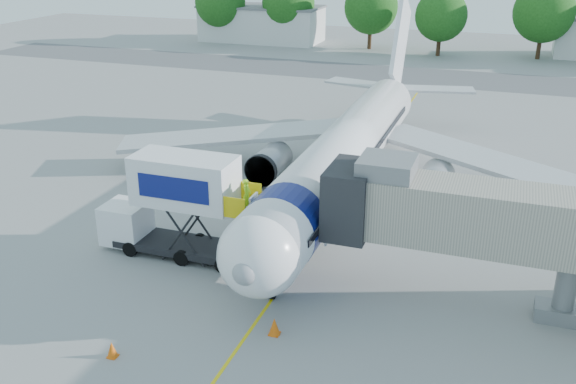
% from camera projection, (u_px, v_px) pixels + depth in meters
% --- Properties ---
extents(ground, '(160.00, 160.00, 0.00)m').
position_uv_depth(ground, '(329.00, 218.00, 38.03)').
color(ground, gray).
rests_on(ground, ground).
extents(guidance_line, '(0.15, 70.00, 0.01)m').
position_uv_depth(guidance_line, '(329.00, 218.00, 38.03)').
color(guidance_line, yellow).
rests_on(guidance_line, ground).
extents(taxiway_strip, '(120.00, 10.00, 0.01)m').
position_uv_depth(taxiway_strip, '(428.00, 77.00, 74.70)').
color(taxiway_strip, '#59595B').
rests_on(taxiway_strip, ground).
extents(aircraft, '(34.17, 37.73, 11.35)m').
position_uv_depth(aircraft, '(348.00, 150.00, 40.51)').
color(aircraft, white).
rests_on(aircraft, ground).
extents(jet_bridge, '(13.90, 3.20, 6.60)m').
position_uv_depth(jet_bridge, '(464.00, 216.00, 27.82)').
color(jet_bridge, '#ADA694').
rests_on(jet_bridge, ground).
extents(catering_hiloader, '(8.50, 2.44, 5.50)m').
position_uv_depth(catering_hiloader, '(175.00, 206.00, 32.80)').
color(catering_hiloader, black).
rests_on(catering_hiloader, ground).
extents(safety_cone_a, '(0.49, 0.49, 0.79)m').
position_uv_depth(safety_cone_a, '(274.00, 327.00, 26.95)').
color(safety_cone_a, '#E35B0B').
rests_on(safety_cone_a, ground).
extents(safety_cone_b, '(0.44, 0.44, 0.69)m').
position_uv_depth(safety_cone_b, '(112.00, 350.00, 25.54)').
color(safety_cone_b, '#E35B0B').
rests_on(safety_cone_b, ground).
extents(outbuilding_left, '(18.40, 8.40, 5.30)m').
position_uv_depth(outbuilding_left, '(262.00, 23.00, 98.02)').
color(outbuilding_left, silver).
rests_on(outbuilding_left, ground).
extents(tree_a, '(7.60, 7.60, 9.69)m').
position_uv_depth(tree_a, '(220.00, 2.00, 96.25)').
color(tree_a, '#382314').
rests_on(tree_a, ground).
extents(tree_b, '(7.78, 7.78, 9.91)m').
position_uv_depth(tree_b, '(288.00, 2.00, 94.23)').
color(tree_b, '#382314').
rests_on(tree_b, ground).
extents(tree_c, '(7.52, 7.52, 9.59)m').
position_uv_depth(tree_c, '(371.00, 7.00, 90.20)').
color(tree_c, '#382314').
rests_on(tree_c, ground).
extents(tree_d, '(6.90, 6.90, 8.80)m').
position_uv_depth(tree_d, '(441.00, 15.00, 85.33)').
color(tree_d, '#382314').
rests_on(tree_d, ground).
extents(tree_e, '(7.79, 7.79, 9.93)m').
position_uv_depth(tree_e, '(544.00, 12.00, 82.78)').
color(tree_e, '#382314').
rests_on(tree_e, ground).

